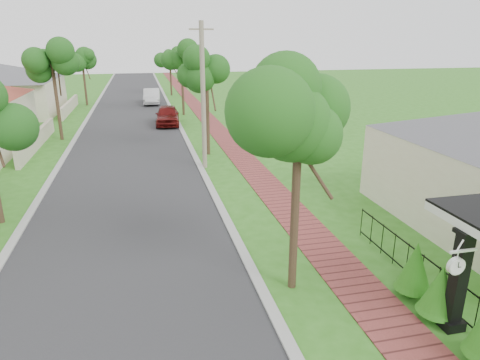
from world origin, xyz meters
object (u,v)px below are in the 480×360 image
object	(u,v)px
parked_car_white	(152,97)
near_tree	(299,121)
utility_pole	(203,97)
parked_car_red	(167,115)
station_clock	(457,265)
porch_post	(457,286)

from	to	relation	value
parked_car_white	near_tree	size ratio (longest dim) A/B	0.80
utility_pole	near_tree	bearing A→B (deg)	-87.04
parked_car_red	station_clock	bearing A→B (deg)	-76.41
porch_post	near_tree	size ratio (longest dim) A/B	0.44
parked_car_white	utility_pole	distance (m)	24.31
station_clock	parked_car_white	bearing A→B (deg)	97.43
porch_post	utility_pole	bearing A→B (deg)	104.28
utility_pole	station_clock	bearing A→B (deg)	-77.90
utility_pole	parked_car_red	bearing A→B (deg)	95.12
porch_post	near_tree	xyz separation A→B (m)	(-3.04, 2.50, 3.45)
porch_post	parked_car_white	distance (m)	38.79
porch_post	parked_car_white	world-z (taller)	porch_post
near_tree	station_clock	size ratio (longest dim) A/B	8.70
parked_car_red	parked_car_white	world-z (taller)	parked_car_white
parked_car_white	utility_pole	world-z (taller)	utility_pole
porch_post	utility_pole	xyz separation A→B (m)	(-3.65, 14.34, 2.58)
porch_post	parked_car_white	size ratio (longest dim) A/B	0.55
parked_car_red	parked_car_white	distance (m)	11.84
near_tree	station_clock	bearing A→B (deg)	-48.69
parked_car_red	near_tree	world-z (taller)	near_tree
porch_post	station_clock	world-z (taller)	porch_post
parked_car_white	utility_pole	size ratio (longest dim) A/B	0.63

